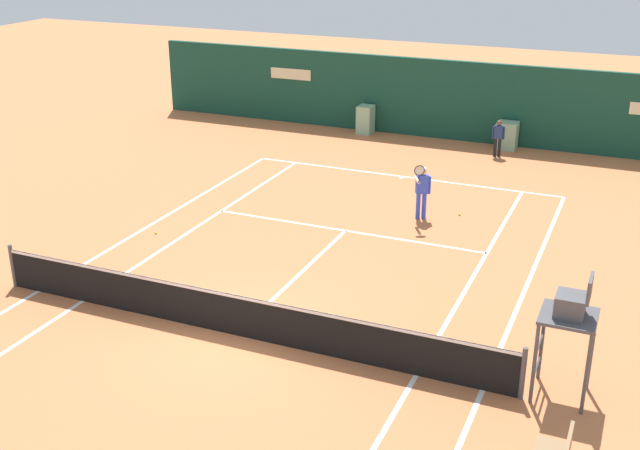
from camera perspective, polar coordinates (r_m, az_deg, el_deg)
The scene contains 8 objects.
ground_plane at distance 17.61m, azimuth -5.18°, elevation -6.98°, with size 80.00×80.00×0.01m.
tennis_net at distance 16.93m, azimuth -6.15°, elevation -6.33°, with size 12.10×0.10×1.07m.
sponsor_back_wall at distance 31.61m, azimuth 8.98°, elevation 8.76°, with size 25.00×1.02×3.07m.
umpire_chair at distance 14.97m, azimuth 17.46°, elevation -6.16°, with size 1.00×1.00×2.49m.
player_on_baseline at distance 23.13m, azimuth 7.31°, elevation 2.64°, with size 0.46×0.82×1.79m.
ball_kid_left_post at distance 29.70m, azimuth 12.65°, elevation 6.26°, with size 0.45×0.21×1.35m.
tennis_ball_near_service_line at distance 23.85m, azimuth 9.96°, elevation 0.75°, with size 0.07×0.07×0.07m, color #CCE033.
tennis_ball_mid_court at distance 22.61m, azimuth -11.68°, elevation -0.56°, with size 0.07×0.07×0.07m, color #CCE033.
Camera 1 is at (7.50, -12.94, 8.43)m, focal length 44.66 mm.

